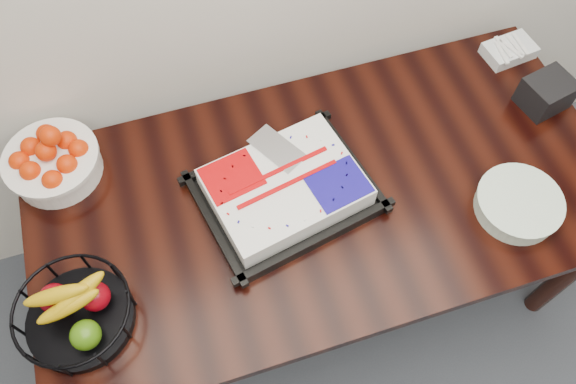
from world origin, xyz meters
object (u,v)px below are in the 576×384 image
object	(u,v)px
plate_stack	(518,204)
napkin_box	(546,93)
cake_tray	(285,189)
tangerine_bowl	(51,158)
fruit_basket	(75,313)
table	(325,205)

from	to	relation	value
plate_stack	napkin_box	xyz separation A→B (m)	(0.28, 0.33, 0.02)
cake_tray	napkin_box	world-z (taller)	napkin_box
cake_tray	tangerine_bowl	distance (m)	0.71
tangerine_bowl	fruit_basket	bearing A→B (deg)	-89.19
table	cake_tray	bearing A→B (deg)	170.41
tangerine_bowl	fruit_basket	world-z (taller)	tangerine_bowl
plate_stack	fruit_basket	bearing A→B (deg)	177.72
cake_tray	fruit_basket	world-z (taller)	fruit_basket
tangerine_bowl	napkin_box	size ratio (longest dim) A/B	1.96
table	cake_tray	world-z (taller)	cake_tray
fruit_basket	plate_stack	size ratio (longest dim) A/B	1.20
fruit_basket	plate_stack	world-z (taller)	fruit_basket
table	fruit_basket	size ratio (longest dim) A/B	5.91
napkin_box	plate_stack	bearing A→B (deg)	-130.30
table	cake_tray	distance (m)	0.18
table	fruit_basket	bearing A→B (deg)	-166.84
table	napkin_box	bearing A→B (deg)	7.44
table	tangerine_bowl	world-z (taller)	tangerine_bowl
plate_stack	table	bearing A→B (deg)	156.08
tangerine_bowl	napkin_box	distance (m)	1.59
table	tangerine_bowl	xyz separation A→B (m)	(-0.77, 0.32, 0.17)
plate_stack	napkin_box	size ratio (longest dim) A/B	1.72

